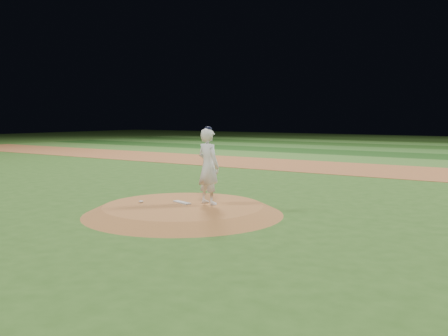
% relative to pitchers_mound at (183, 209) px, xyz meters
% --- Properties ---
extents(ground, '(120.00, 120.00, 0.00)m').
position_rel_pitchers_mound_xyz_m(ground, '(0.00, 0.00, -0.12)').
color(ground, '#2F581C').
rests_on(ground, ground).
extents(infield_dirt_band, '(70.00, 6.00, 0.02)m').
position_rel_pitchers_mound_xyz_m(infield_dirt_band, '(0.00, 14.00, -0.12)').
color(infield_dirt_band, '#9D5B30').
rests_on(infield_dirt_band, ground).
extents(outfield_stripe_0, '(70.00, 5.00, 0.02)m').
position_rel_pitchers_mound_xyz_m(outfield_stripe_0, '(0.00, 19.50, -0.12)').
color(outfield_stripe_0, '#3D6C27').
rests_on(outfield_stripe_0, ground).
extents(outfield_stripe_1, '(70.00, 5.00, 0.02)m').
position_rel_pitchers_mound_xyz_m(outfield_stripe_1, '(0.00, 24.50, -0.12)').
color(outfield_stripe_1, '#1B4516').
rests_on(outfield_stripe_1, ground).
extents(outfield_stripe_2, '(70.00, 5.00, 0.02)m').
position_rel_pitchers_mound_xyz_m(outfield_stripe_2, '(0.00, 29.50, -0.12)').
color(outfield_stripe_2, '#356826').
rests_on(outfield_stripe_2, ground).
extents(outfield_stripe_3, '(70.00, 5.00, 0.02)m').
position_rel_pitchers_mound_xyz_m(outfield_stripe_3, '(0.00, 34.50, -0.12)').
color(outfield_stripe_3, '#214C18').
rests_on(outfield_stripe_3, ground).
extents(pitchers_mound, '(5.50, 5.50, 0.25)m').
position_rel_pitchers_mound_xyz_m(pitchers_mound, '(0.00, 0.00, 0.00)').
color(pitchers_mound, '#A46533').
rests_on(pitchers_mound, ground).
extents(pitching_rubber, '(0.69, 0.35, 0.03)m').
position_rel_pitchers_mound_xyz_m(pitching_rubber, '(-0.22, 0.22, 0.14)').
color(pitching_rubber, beige).
rests_on(pitching_rubber, pitchers_mound).
extents(rosin_bag, '(0.13, 0.13, 0.07)m').
position_rel_pitchers_mound_xyz_m(rosin_bag, '(-1.20, -0.40, 0.16)').
color(rosin_bag, silver).
rests_on(rosin_bag, pitchers_mound).
extents(pitcher_on_mound, '(0.86, 0.67, 2.16)m').
position_rel_pitchers_mound_xyz_m(pitcher_on_mound, '(0.49, 0.51, 1.19)').
color(pitcher_on_mound, white).
rests_on(pitcher_on_mound, pitchers_mound).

